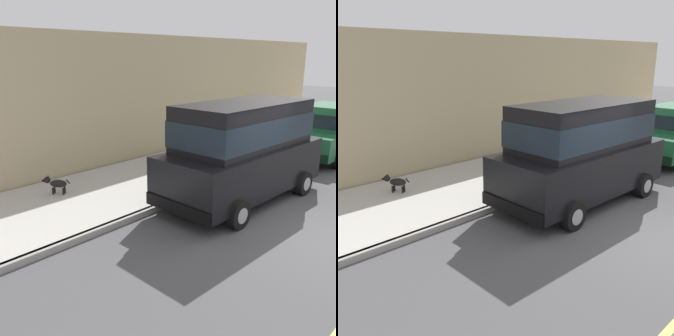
# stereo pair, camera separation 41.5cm
# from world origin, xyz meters

# --- Properties ---
(ground_plane) EXTENTS (80.00, 80.00, 0.00)m
(ground_plane) POSITION_xyz_m (0.00, 0.00, 0.00)
(ground_plane) COLOR #4C4C4F
(curb) EXTENTS (0.16, 64.00, 0.14)m
(curb) POSITION_xyz_m (-3.20, 0.00, 0.07)
(curb) COLOR gray
(curb) RESTS_ON ground
(sidewalk) EXTENTS (3.60, 64.00, 0.14)m
(sidewalk) POSITION_xyz_m (-5.00, 0.00, 0.07)
(sidewalk) COLOR #B7B5AD
(sidewalk) RESTS_ON ground
(car_black_van) EXTENTS (2.24, 4.95, 2.52)m
(car_black_van) POSITION_xyz_m (-2.12, 0.55, 1.39)
(car_black_van) COLOR black
(car_black_van) RESTS_ON ground
(car_green_sedan) EXTENTS (2.09, 4.63, 1.92)m
(car_green_sedan) POSITION_xyz_m (-2.22, 6.53, 0.98)
(car_green_sedan) COLOR #23663D
(car_green_sedan) RESTS_ON ground
(dog_black) EXTENTS (0.62, 0.52, 0.49)m
(dog_black) POSITION_xyz_m (-5.65, -2.70, 0.43)
(dog_black) COLOR black
(dog_black) RESTS_ON sidewalk
(building_facade) EXTENTS (0.50, 20.00, 4.29)m
(building_facade) POSITION_xyz_m (-7.10, 4.15, 2.15)
(building_facade) COLOR tan
(building_facade) RESTS_ON ground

